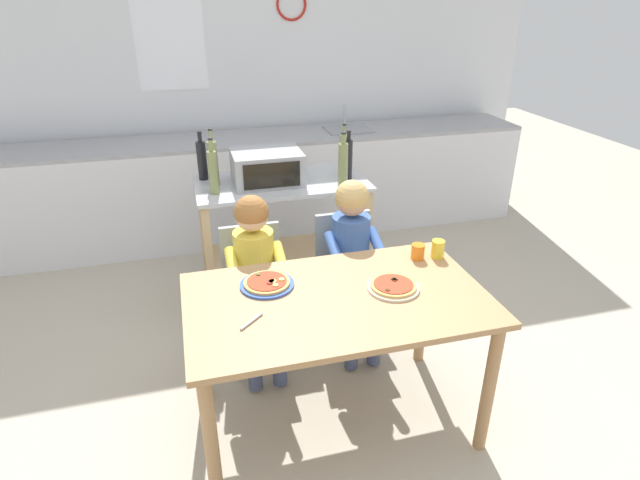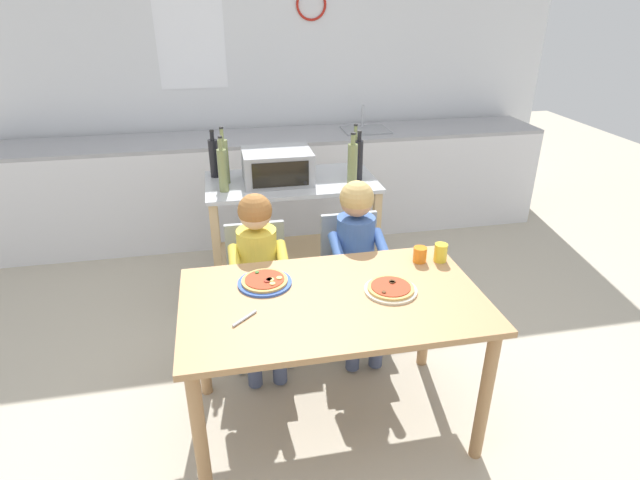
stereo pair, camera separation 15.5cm
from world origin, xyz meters
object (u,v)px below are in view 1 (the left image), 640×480
object	(u,v)px
pizza_plate_blue_rimmed	(267,283)
drinking_cup_yellow	(438,249)
bottle_squat_spirits	(343,164)
bottle_dark_olive_oil	(348,159)
serving_spoon	(252,321)
child_in_blue_striped_shirt	(354,249)
drinking_cup_orange	(418,252)
dining_chair_right	(347,270)
bottle_clear_vinegar	(213,172)
kitchen_island_cart	(282,219)
bottle_slim_sauce	(202,160)
dining_table	(337,316)
dining_chair_left	(255,285)
bottle_brown_beer	(213,163)
pizza_plate_cream	(393,286)
child_in_yellow_shirt	(256,267)
toaster_oven	(267,167)
bottle_tall_green_wine	(344,154)

from	to	relation	value
pizza_plate_blue_rimmed	drinking_cup_yellow	size ratio (longest dim) A/B	2.70
bottle_squat_spirits	bottle_dark_olive_oil	distance (m)	0.15
bottle_dark_olive_oil	serving_spoon	bearing A→B (deg)	-122.68
child_in_blue_striped_shirt	drinking_cup_orange	distance (m)	0.42
dining_chair_right	serving_spoon	distance (m)	1.08
drinking_cup_orange	child_in_blue_striped_shirt	bearing A→B (deg)	126.31
bottle_squat_spirits	pizza_plate_blue_rimmed	xyz separation A→B (m)	(-0.67, -0.94, -0.25)
bottle_clear_vinegar	serving_spoon	xyz separation A→B (m)	(0.03, -1.30, -0.25)
kitchen_island_cart	child_in_blue_striped_shirt	xyz separation A→B (m)	(0.27, -0.75, 0.10)
drinking_cup_yellow	serving_spoon	bearing A→B (deg)	-161.93
bottle_slim_sauce	serving_spoon	size ratio (longest dim) A/B	2.31
dining_table	pizza_plate_blue_rimmed	world-z (taller)	pizza_plate_blue_rimmed
bottle_squat_spirits	dining_chair_left	world-z (taller)	bottle_squat_spirits
drinking_cup_yellow	pizza_plate_blue_rimmed	bearing A→B (deg)	-176.56
bottle_dark_olive_oil	drinking_cup_yellow	bearing A→B (deg)	-80.35
bottle_clear_vinegar	bottle_slim_sauce	size ratio (longest dim) A/B	1.10
child_in_blue_striped_shirt	bottle_slim_sauce	bearing A→B (deg)	129.73
pizza_plate_blue_rimmed	drinking_cup_orange	bearing A→B (deg)	4.87
bottle_slim_sauce	bottle_dark_olive_oil	bearing A→B (deg)	-15.25
dining_table	dining_chair_left	world-z (taller)	dining_chair_left
bottle_slim_sauce	drinking_cup_yellow	xyz separation A→B (m)	(1.11, -1.26, -0.20)
child_in_blue_striped_shirt	bottle_squat_spirits	bearing A→B (deg)	79.55
bottle_dark_olive_oil	dining_chair_left	world-z (taller)	bottle_dark_olive_oil
bottle_brown_beer	drinking_cup_yellow	bearing A→B (deg)	-46.92
bottle_squat_spirits	bottle_slim_sauce	xyz separation A→B (m)	(-0.87, 0.38, -0.02)
dining_table	pizza_plate_cream	size ratio (longest dim) A/B	5.60
dining_chair_left	dining_chair_right	world-z (taller)	same
bottle_clear_vinegar	child_in_yellow_shirt	distance (m)	0.75
dining_chair_right	drinking_cup_yellow	world-z (taller)	drinking_cup_yellow
toaster_oven	serving_spoon	world-z (taller)	toaster_oven
child_in_blue_striped_shirt	serving_spoon	world-z (taller)	child_in_blue_striped_shirt
dining_table	dining_chair_right	xyz separation A→B (m)	(0.28, 0.70, -0.17)
child_in_yellow_shirt	serving_spoon	size ratio (longest dim) A/B	7.40
serving_spoon	bottle_tall_green_wine	bearing A→B (deg)	59.16
dining_chair_right	child_in_yellow_shirt	xyz separation A→B (m)	(-0.57, -0.15, 0.18)
bottle_brown_beer	bottle_clear_vinegar	size ratio (longest dim) A/B	1.05
bottle_clear_vinegar	bottle_slim_sauce	distance (m)	0.30
bottle_squat_spirits	bottle_slim_sauce	distance (m)	0.95
drinking_cup_yellow	serving_spoon	distance (m)	1.09
bottle_squat_spirits	serving_spoon	bearing A→B (deg)	-122.80
bottle_squat_spirits	kitchen_island_cart	bearing A→B (deg)	150.99
toaster_oven	drinking_cup_yellow	world-z (taller)	toaster_oven
dining_table	bottle_dark_olive_oil	bearing A→B (deg)	70.03
kitchen_island_cart	drinking_cup_orange	world-z (taller)	kitchen_island_cart
kitchen_island_cart	child_in_blue_striped_shirt	distance (m)	0.80
kitchen_island_cart	bottle_clear_vinegar	distance (m)	0.63
pizza_plate_blue_rimmed	pizza_plate_cream	xyz separation A→B (m)	(0.57, -0.18, 0.00)
dining_table	drinking_cup_orange	distance (m)	0.59
pizza_plate_blue_rimmed	bottle_brown_beer	bearing A→B (deg)	96.49
bottle_brown_beer	child_in_yellow_shirt	xyz separation A→B (m)	(0.13, -0.81, -0.35)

